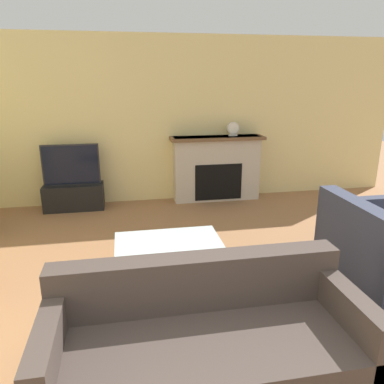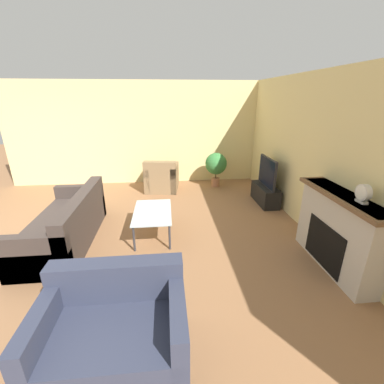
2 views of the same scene
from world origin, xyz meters
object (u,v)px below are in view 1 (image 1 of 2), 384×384
object	(u,v)px
tv	(71,165)
couch_sectional	(206,347)
coffee_table	(168,244)
mantel_clock	(233,129)
couch_loveseat	(379,247)

from	to	relation	value
tv	couch_sectional	xyz separation A→B (m)	(1.29, -3.89, -0.44)
tv	coffee_table	size ratio (longest dim) A/B	0.81
coffee_table	mantel_clock	distance (m)	3.05
couch_loveseat	mantel_clock	xyz separation A→B (m)	(-0.81, 2.83, 0.92)
tv	couch_loveseat	bearing A→B (deg)	-38.30
tv	couch_sectional	bearing A→B (deg)	-71.63
mantel_clock	tv	bearing A→B (deg)	-177.83
tv	mantel_clock	bearing A→B (deg)	2.17
couch_sectional	couch_loveseat	bearing A→B (deg)	28.31
couch_sectional	mantel_clock	size ratio (longest dim) A/B	9.06
couch_loveseat	coffee_table	world-z (taller)	couch_loveseat
couch_sectional	coffee_table	bearing A→B (deg)	93.21
coffee_table	mantel_clock	xyz separation A→B (m)	(1.43, 2.58, 0.81)
tv	couch_loveseat	size ratio (longest dim) A/B	0.68
couch_loveseat	coffee_table	size ratio (longest dim) A/B	1.20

